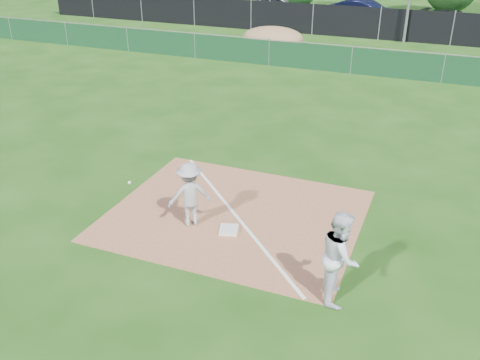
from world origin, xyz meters
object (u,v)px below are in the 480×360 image
(first_base, at_px, (229,230))
(play_at_first, at_px, (190,194))
(car_mid, at_px, (364,13))
(runner, at_px, (340,257))
(car_left, at_px, (277,7))
(car_right, at_px, (455,20))

(first_base, xyz_separation_m, play_at_first, (-0.97, -0.02, 0.75))
(car_mid, bearing_deg, runner, -161.02)
(car_left, bearing_deg, runner, -177.46)
(car_left, distance_m, car_right, 11.60)
(play_at_first, distance_m, car_right, 27.86)
(runner, bearing_deg, play_at_first, 58.35)
(car_right, bearing_deg, first_base, -173.84)
(car_left, xyz_separation_m, car_mid, (5.97, 0.16, -0.02))
(play_at_first, bearing_deg, first_base, 1.46)
(runner, height_order, car_right, runner)
(first_base, distance_m, car_left, 27.81)
(play_at_first, bearing_deg, car_right, 80.11)
(first_base, distance_m, car_right, 27.69)
(first_base, height_order, car_mid, car_mid)
(first_base, height_order, runner, runner)
(play_at_first, distance_m, car_mid, 26.89)
(car_mid, relative_size, car_right, 1.20)
(first_base, distance_m, play_at_first, 1.23)
(first_base, bearing_deg, car_mid, 93.81)
(car_right, bearing_deg, car_mid, 109.85)
(car_mid, bearing_deg, car_left, 101.20)
(play_at_first, bearing_deg, car_left, 104.26)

